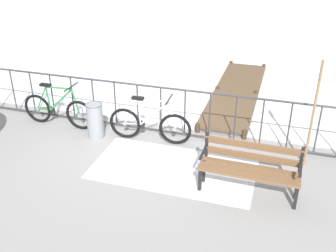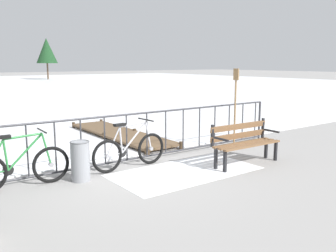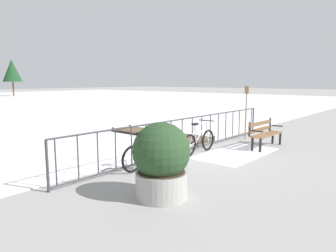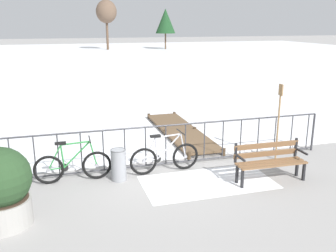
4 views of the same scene
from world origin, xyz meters
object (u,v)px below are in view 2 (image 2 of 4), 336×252
(bicycle_near_railing, at_px, (20,167))
(trash_bin, at_px, (80,161))
(bicycle_second, at_px, (130,151))
(park_bench, at_px, (244,140))
(oar_upright, at_px, (235,103))

(bicycle_near_railing, xyz_separation_m, trash_bin, (0.99, -0.22, 0.00))
(bicycle_second, distance_m, trash_bin, 1.14)
(bicycle_second, xyz_separation_m, park_bench, (2.12, -1.12, 0.14))
(bicycle_near_railing, relative_size, bicycle_second, 1.00)
(bicycle_near_railing, distance_m, oar_upright, 5.20)
(trash_bin, xyz_separation_m, oar_upright, (4.14, 0.16, 0.76))
(trash_bin, bearing_deg, bicycle_near_railing, 167.70)
(trash_bin, bearing_deg, oar_upright, 2.17)
(bicycle_near_railing, height_order, trash_bin, bicycle_near_railing)
(bicycle_second, height_order, oar_upright, oar_upright)
(bicycle_near_railing, bearing_deg, oar_upright, -0.66)
(bicycle_second, relative_size, park_bench, 1.06)
(bicycle_near_railing, relative_size, park_bench, 1.06)
(park_bench, bearing_deg, bicycle_near_railing, 164.43)
(park_bench, relative_size, trash_bin, 2.20)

